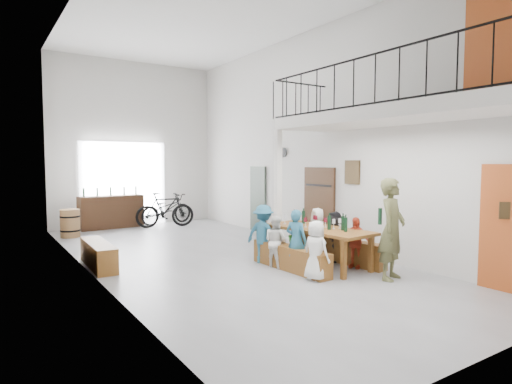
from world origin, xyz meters
TOP-DOWN VIEW (x-y plane):
  - floor at (0.00, 0.00)m, footprint 12.00×12.00m
  - room_walls at (0.00, 0.00)m, footprint 12.00×12.00m
  - gateway_portal at (-0.40, 5.94)m, footprint 2.80×0.08m
  - right_wall_decor at (2.70, -1.87)m, footprint 0.07×8.28m
  - balcony at (1.98, -3.13)m, footprint 1.52×5.62m
  - tasting_table at (1.32, -1.84)m, footprint 1.17×2.42m
  - bench_inner at (0.62, -1.79)m, footprint 0.40×2.05m
  - bench_wall at (1.93, -1.81)m, footprint 0.51×2.25m
  - tableware at (1.40, -1.83)m, footprint 0.67×1.55m
  - side_bench at (-2.50, 0.54)m, footprint 0.44×1.79m
  - oak_barrel at (-2.34, 4.55)m, footprint 0.54×0.54m
  - serving_counter at (-0.91, 5.65)m, footprint 2.03×0.68m
  - counter_bottles at (-0.91, 5.65)m, footprint 1.75×0.24m
  - guest_left_a at (0.55, -2.64)m, footprint 0.45×0.59m
  - guest_left_b at (0.62, -1.99)m, footprint 0.44×0.52m
  - guest_left_c at (0.53, -1.44)m, footprint 0.48×0.58m
  - guest_left_d at (0.52, -1.01)m, footprint 0.75×0.91m
  - guest_right_a at (1.82, -2.38)m, footprint 0.45×0.65m
  - guest_right_b at (1.88, -1.72)m, footprint 0.67×1.05m
  - guest_right_c at (1.85, -1.21)m, footprint 0.47×0.61m
  - host_standing at (1.74, -3.34)m, footprint 0.79×0.66m
  - potted_plant at (2.45, 0.42)m, footprint 0.44×0.39m
  - bicycle_near at (0.92, 5.51)m, footprint 2.07×1.09m
  - bicycle_far at (0.61, 4.86)m, footprint 1.96×0.87m

SIDE VIEW (x-z plane):
  - floor at x=0.00m, z-range 0.00..0.00m
  - potted_plant at x=2.45m, z-range 0.00..0.45m
  - bench_inner at x=0.62m, z-range 0.00..0.47m
  - side_bench at x=-2.50m, z-range 0.00..0.50m
  - bench_wall at x=1.93m, z-range 0.00..0.51m
  - oak_barrel at x=-2.34m, z-range 0.00..0.80m
  - guest_right_a at x=1.82m, z-range 0.00..1.03m
  - bicycle_near at x=0.92m, z-range 0.00..1.03m
  - serving_counter at x=-0.91m, z-range 0.00..1.05m
  - guest_left_c at x=0.53m, z-range 0.00..1.05m
  - guest_right_b at x=1.88m, z-range 0.00..1.08m
  - guest_left_a at x=0.55m, z-range 0.00..1.09m
  - guest_right_c at x=1.85m, z-range 0.00..1.11m
  - bicycle_far at x=0.61m, z-range 0.00..1.14m
  - guest_left_b at x=0.62m, z-range 0.00..1.22m
  - guest_left_d at x=0.52m, z-range 0.00..1.23m
  - tasting_table at x=1.32m, z-range 0.31..1.10m
  - host_standing at x=1.74m, z-range 0.00..1.85m
  - tableware at x=1.40m, z-range 0.75..1.10m
  - counter_bottles at x=-0.91m, z-range 1.05..1.33m
  - gateway_portal at x=-0.40m, z-range 0.00..2.80m
  - right_wall_decor at x=2.70m, z-range -0.80..4.28m
  - balcony at x=1.98m, z-range 0.97..4.96m
  - room_walls at x=0.00m, z-range -2.45..9.55m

